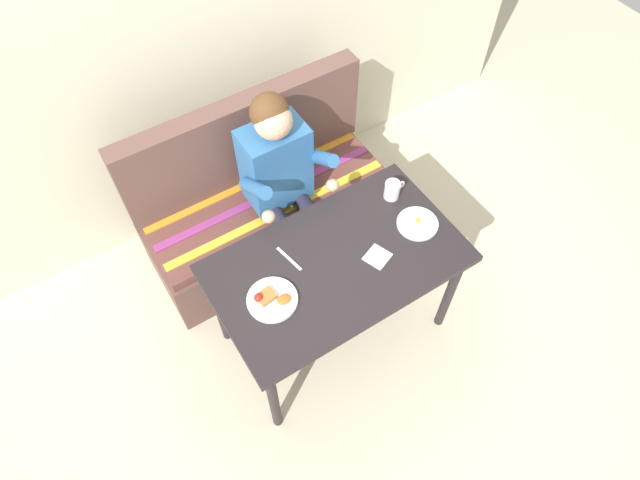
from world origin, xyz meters
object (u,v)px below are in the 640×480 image
Objects in this scene: couch at (265,205)px; napkin at (377,257)px; person at (282,175)px; plate_eggs at (417,223)px; table at (337,270)px; coffee_mug at (393,190)px; fork at (289,259)px; plate_breakfast at (272,299)px.

couch is 13.01× the size of napkin.
plate_eggs is at bearing -56.93° from person.
plate_eggs reaches higher than napkin.
table is 5.85× the size of plate_eggs.
plate_eggs is 1.74× the size of coffee_mug.
table is 0.50m from coffee_mug.
table is at bearing 154.14° from napkin.
coffee_mug is at bearing 43.46° from napkin.
couch is at bearing 90.00° from table.
napkin is 0.65× the size of fork.
fork is (-0.23, -0.46, -0.01)m from person.
fork is at bearing -116.65° from person.
fork is (-0.19, 0.13, 0.08)m from table.
person reaches higher than fork.
napkin reaches higher than table.
plate_eggs reaches higher than fork.
coffee_mug is (0.45, 0.18, 0.13)m from table.
coffee_mug is 0.64m from fork.
couch reaches higher than fork.
couch is 0.96m from napkin.
person reaches higher than coffee_mug.
plate_eggs is (0.45, -0.03, 0.09)m from table.
couch is 0.45m from person.
person is 5.23× the size of plate_breakfast.
fork is at bearing -175.59° from coffee_mug.
person reaches higher than table.
napkin is at bearing -41.84° from fork.
plate_eggs is at bearing -60.52° from couch.
person is at bearing 52.39° from fork.
plate_breakfast is (-0.36, -0.78, 0.41)m from couch.
couch is 6.21× the size of plate_breakfast.
table is at bearing 175.73° from plate_eggs.
fork is (-0.36, 0.21, -0.00)m from napkin.
napkin is (0.17, -0.85, 0.40)m from couch.
napkin is (0.13, -0.67, -0.01)m from person.
coffee_mug is (0.81, 0.20, 0.04)m from plate_breakfast.
fork is at bearing 149.12° from napkin.
person reaches higher than couch.
plate_eggs is at bearing -1.09° from plate_breakfast.
couch reaches higher than coffee_mug.
table is 0.83× the size of couch.
couch is 0.77m from fork.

